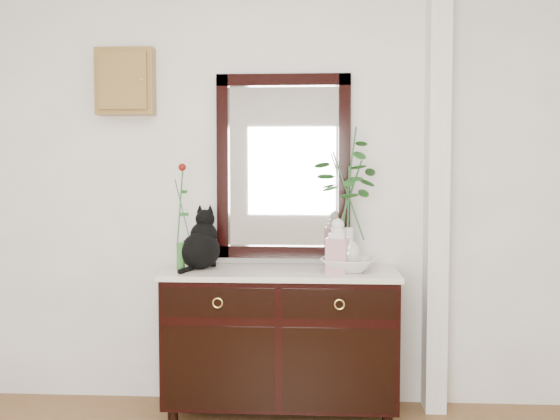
# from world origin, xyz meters

# --- Properties ---
(wall_back) EXTENTS (3.60, 0.04, 2.70)m
(wall_back) POSITION_xyz_m (0.00, 1.98, 1.35)
(wall_back) COLOR white
(wall_back) RESTS_ON ground
(pilaster) EXTENTS (0.12, 0.20, 2.70)m
(pilaster) POSITION_xyz_m (1.00, 1.90, 1.35)
(pilaster) COLOR white
(pilaster) RESTS_ON ground
(sideboard) EXTENTS (1.33, 0.52, 0.82)m
(sideboard) POSITION_xyz_m (0.10, 1.73, 0.47)
(sideboard) COLOR black
(sideboard) RESTS_ON ground
(wall_mirror) EXTENTS (0.80, 0.06, 1.10)m
(wall_mirror) POSITION_xyz_m (0.10, 1.97, 1.44)
(wall_mirror) COLOR black
(wall_mirror) RESTS_ON wall_back
(key_cabinet) EXTENTS (0.35, 0.10, 0.40)m
(key_cabinet) POSITION_xyz_m (-0.85, 1.94, 1.95)
(key_cabinet) COLOR brown
(key_cabinet) RESTS_ON wall_back
(cat) EXTENTS (0.31, 0.35, 0.35)m
(cat) POSITION_xyz_m (-0.37, 1.76, 1.02)
(cat) COLOR black
(cat) RESTS_ON sideboard
(lotus_bowl) EXTENTS (0.34, 0.34, 0.08)m
(lotus_bowl) POSITION_xyz_m (0.48, 1.71, 0.89)
(lotus_bowl) COLOR silver
(lotus_bowl) RESTS_ON sideboard
(vase_branches) EXTENTS (0.51, 0.51, 0.80)m
(vase_branches) POSITION_xyz_m (0.48, 1.71, 1.27)
(vase_branches) COLOR silver
(vase_branches) RESTS_ON lotus_bowl
(bud_vase_rose) EXTENTS (0.08, 0.08, 0.62)m
(bud_vase_rose) POSITION_xyz_m (-0.47, 1.69, 1.16)
(bud_vase_rose) COLOR #31682D
(bud_vase_rose) RESTS_ON sideboard
(ginger_jar) EXTENTS (0.14, 0.14, 0.31)m
(ginger_jar) POSITION_xyz_m (0.42, 1.66, 1.01)
(ginger_jar) COLOR white
(ginger_jar) RESTS_ON sideboard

